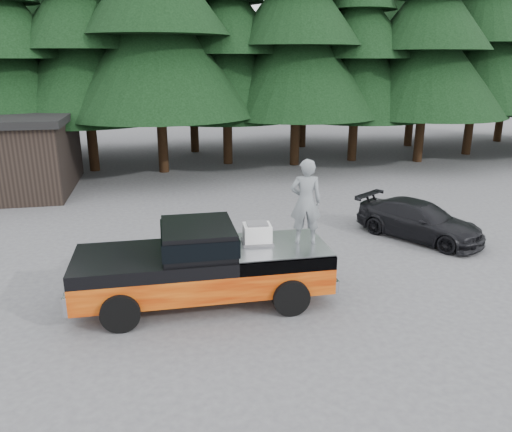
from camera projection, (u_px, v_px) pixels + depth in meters
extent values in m
plane|color=#464648|center=(218.00, 297.00, 12.05)|extent=(120.00, 120.00, 0.00)
cube|color=black|center=(198.00, 237.00, 11.35)|extent=(1.66, 1.90, 0.59)
cube|color=silver|center=(257.00, 234.00, 11.77)|extent=(0.67, 0.56, 0.44)
imported|color=slate|center=(306.00, 202.00, 11.57)|extent=(0.81, 0.61, 2.02)
imported|color=black|center=(419.00, 220.00, 15.89)|extent=(3.64, 4.30, 1.18)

